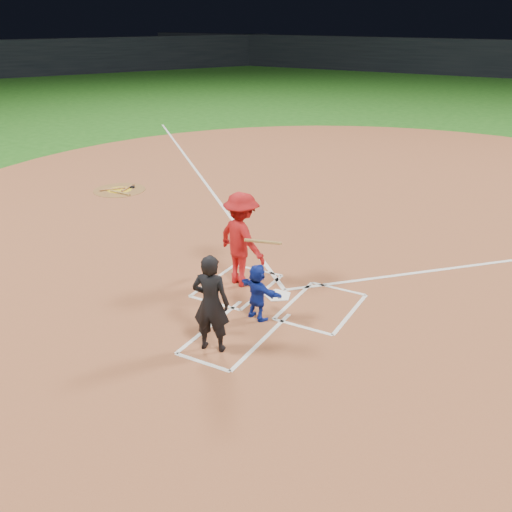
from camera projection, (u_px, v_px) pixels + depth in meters
The scene contains 13 objects.
ground at pixel (278, 296), 11.84m from camera, with size 120.00×120.00×0.00m, color #1B5515.
home_plate_dirt at pixel (371, 214), 16.66m from camera, with size 28.00×28.00×0.01m, color brown.
home_plate at pixel (278, 295), 11.83m from camera, with size 0.60×0.60×0.02m, color white.
on_deck_circle at pixel (120, 190), 18.83m from camera, with size 1.70×1.70×0.01m, color brown.
on_deck_logo at pixel (120, 190), 18.83m from camera, with size 0.80×0.80×0.00m, color gold.
on_deck_bat_a at pixel (128, 188), 18.95m from camera, with size 0.06×0.06×0.84m, color #965E37.
on_deck_bat_b at pixel (113, 189), 18.83m from camera, with size 0.06×0.06×0.84m, color #9C6539.
on_deck_bat_c at pixel (120, 193), 18.44m from camera, with size 0.06×0.06×0.84m, color olive.
bat_weight_donut at pixel (132, 187), 19.05m from camera, with size 0.19×0.19×0.05m, color black.
catcher at pixel (257, 292), 10.76m from camera, with size 1.04×0.33×1.12m, color #13299E.
umpire at pixel (211, 303), 9.64m from camera, with size 0.65×0.43×1.78m, color black.
chalk_markings at pixel (363, 221), 16.08m from camera, with size 28.35×17.32×0.01m.
batter_at_plate at pixel (242, 239), 11.99m from camera, with size 1.62×1.17×2.04m.
Camera 1 is at (4.72, -9.44, 5.44)m, focal length 40.00 mm.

